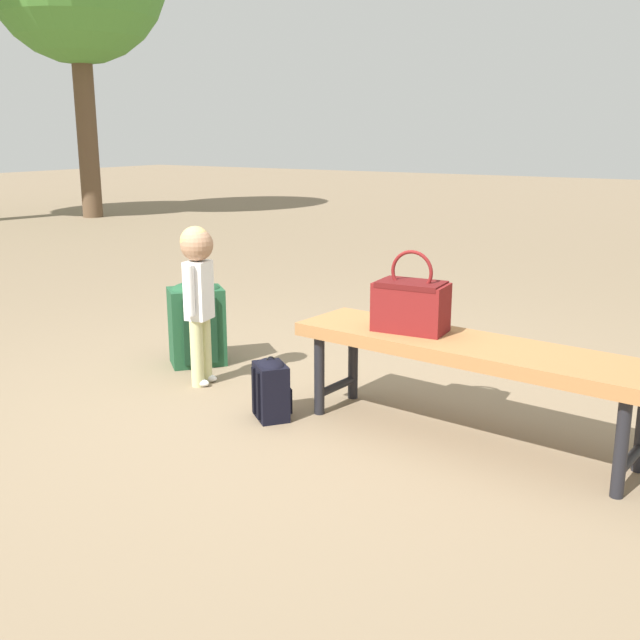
% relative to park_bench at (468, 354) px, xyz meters
% --- Properties ---
extents(ground_plane, '(40.00, 40.00, 0.00)m').
position_rel_park_bench_xyz_m(ground_plane, '(0.86, 0.18, -0.39)').
color(ground_plane, '#7F6B51').
rests_on(ground_plane, ground).
extents(park_bench, '(1.63, 0.55, 0.45)m').
position_rel_park_bench_xyz_m(park_bench, '(0.00, 0.00, 0.00)').
color(park_bench, '#9E6B3D').
rests_on(park_bench, ground).
extents(handbag, '(0.33, 0.21, 0.37)m').
position_rel_park_bench_xyz_m(handbag, '(0.29, -0.03, 0.18)').
color(handbag, maroon).
rests_on(handbag, park_bench).
extents(child_standing, '(0.17, 0.23, 0.85)m').
position_rel_park_bench_xyz_m(child_standing, '(1.49, 0.03, 0.17)').
color(child_standing, '#CCCC8C').
rests_on(child_standing, ground).
extents(backpack_large, '(0.37, 0.38, 0.52)m').
position_rel_park_bench_xyz_m(backpack_large, '(1.74, -0.24, -0.14)').
color(backpack_large, '#1E4C2D').
rests_on(backpack_large, ground).
extents(backpack_small, '(0.23, 0.22, 0.31)m').
position_rel_park_bench_xyz_m(backpack_small, '(0.87, 0.24, -0.24)').
color(backpack_small, black).
rests_on(backpack_small, ground).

